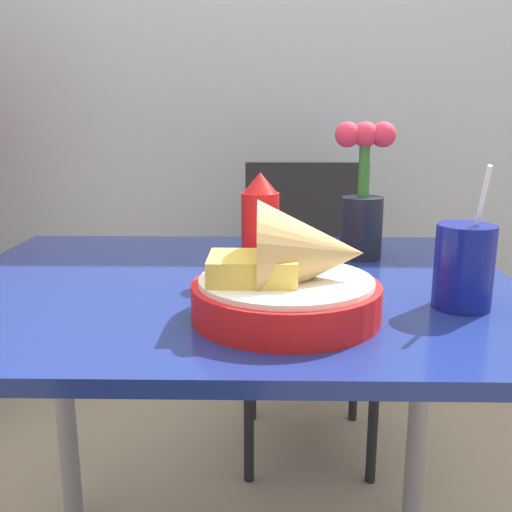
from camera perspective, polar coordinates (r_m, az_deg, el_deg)
The scene contains 7 objects.
wall_window at distance 2.24m, azimuth -0.59°, elevation 19.98°, with size 7.00×0.06×2.60m.
dining_table at distance 1.06m, azimuth -2.44°, elevation -8.70°, with size 1.02×0.79×0.77m.
chair_far_window at distance 1.86m, azimuth 5.08°, elevation -2.68°, with size 0.40×0.40×0.91m.
food_basket at distance 0.82m, azimuth 3.80°, elevation -2.21°, with size 0.27×0.27×0.17m.
ketchup_bottle at distance 1.02m, azimuth 0.41°, elevation 2.83°, with size 0.07×0.07×0.19m.
drink_cup at distance 0.92m, azimuth 20.05°, elevation -1.25°, with size 0.09×0.09×0.22m.
flower_vase at distance 1.19m, azimuth 10.61°, elevation 5.57°, with size 0.12×0.09×0.28m.
Camera 1 is at (0.06, -0.98, 1.05)m, focal length 40.00 mm.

